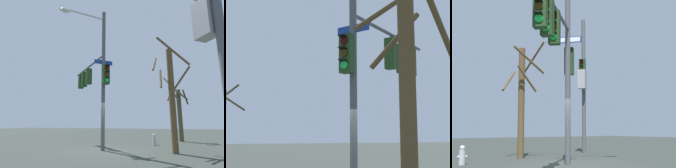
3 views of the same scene
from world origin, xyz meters
The scene contains 2 objects.
main_signal_pole_assembly centered at (0.97, 1.22, 4.56)m, with size 5.77×4.23×8.04m.
bare_tree_across_street centered at (0.11, -3.47, 2.84)m, with size 1.95×1.85×5.59m.
Camera 2 is at (-2.28, -9.12, 1.93)m, focal length 54.27 mm.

